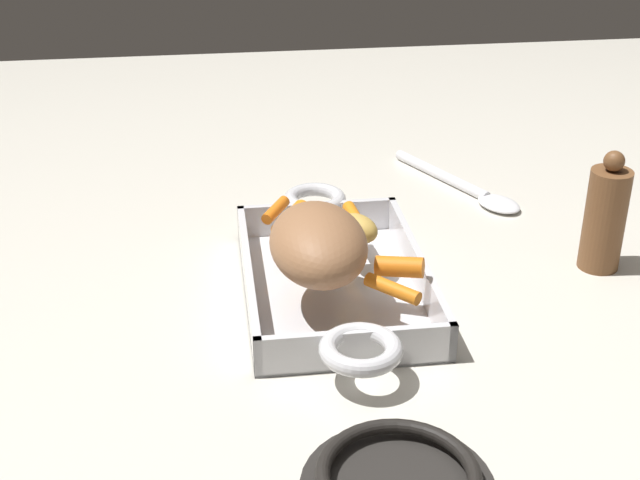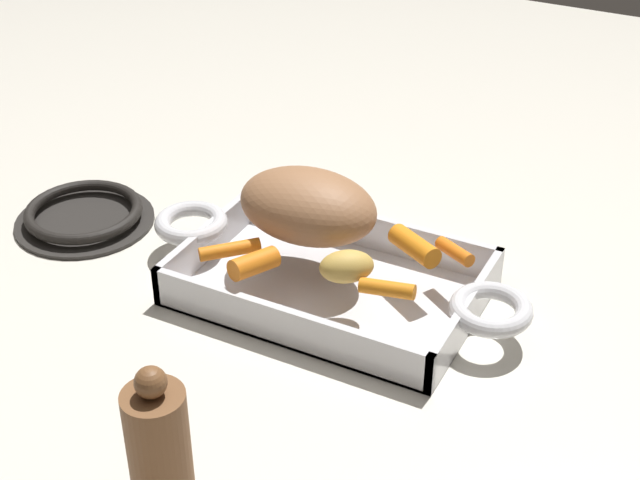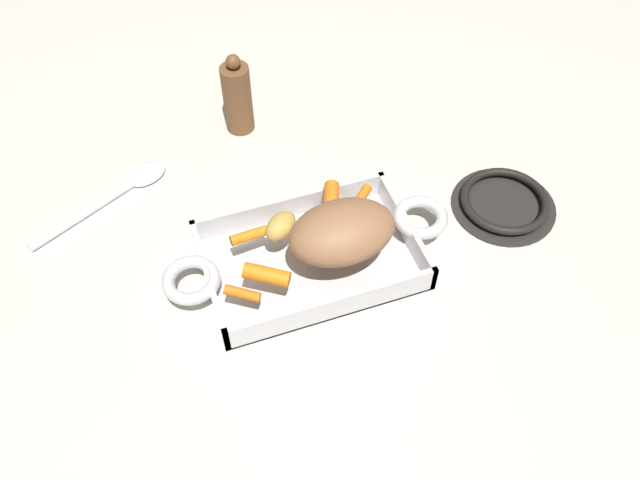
% 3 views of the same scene
% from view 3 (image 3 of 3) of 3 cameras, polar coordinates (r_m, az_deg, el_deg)
% --- Properties ---
extents(ground_plane, '(2.05, 2.05, 0.00)m').
position_cam_3_polar(ground_plane, '(0.97, -0.83, -2.05)').
color(ground_plane, silver).
extents(roasting_dish, '(0.43, 0.20, 0.05)m').
position_cam_3_polar(roasting_dish, '(0.96, -0.84, -1.39)').
color(roasting_dish, silver).
rests_on(roasting_dish, ground_plane).
extents(pork_roast, '(0.15, 0.11, 0.07)m').
position_cam_3_polar(pork_roast, '(0.90, 1.92, 0.70)').
color(pork_roast, '#9B6945').
rests_on(pork_roast, roasting_dish).
extents(baby_carrot_short, '(0.07, 0.05, 0.03)m').
position_cam_3_polar(baby_carrot_short, '(0.89, -4.61, -3.02)').
color(baby_carrot_short, orange).
rests_on(baby_carrot_short, roasting_dish).
extents(baby_carrot_southwest, '(0.05, 0.04, 0.02)m').
position_cam_3_polar(baby_carrot_southwest, '(0.88, -6.70, -4.59)').
color(baby_carrot_southwest, orange).
rests_on(baby_carrot_southwest, roasting_dish).
extents(baby_carrot_center_left, '(0.06, 0.02, 0.02)m').
position_cam_3_polar(baby_carrot_center_left, '(0.94, -6.13, 0.38)').
color(baby_carrot_center_left, orange).
rests_on(baby_carrot_center_left, roasting_dish).
extents(baby_carrot_northwest, '(0.04, 0.06, 0.03)m').
position_cam_3_polar(baby_carrot_northwest, '(0.98, 0.97, 3.62)').
color(baby_carrot_northwest, orange).
rests_on(baby_carrot_northwest, roasting_dish).
extents(baby_carrot_northeast, '(0.06, 0.05, 0.02)m').
position_cam_3_polar(baby_carrot_northeast, '(0.98, 3.37, 3.38)').
color(baby_carrot_northeast, orange).
rests_on(baby_carrot_northeast, roasting_dish).
extents(potato_golden_large, '(0.06, 0.06, 0.03)m').
position_cam_3_polar(potato_golden_large, '(0.94, -3.40, 1.21)').
color(potato_golden_large, gold).
rests_on(potato_golden_large, roasting_dish).
extents(stove_burner_rear, '(0.16, 0.16, 0.02)m').
position_cam_3_polar(stove_burner_rear, '(1.08, 15.57, 3.11)').
color(stove_burner_rear, '#282623').
rests_on(stove_burner_rear, ground_plane).
extents(serving_spoon, '(0.23, 0.14, 0.01)m').
position_cam_3_polar(serving_spoon, '(1.10, -17.27, 3.78)').
color(serving_spoon, white).
rests_on(serving_spoon, ground_plane).
extents(pepper_mill, '(0.05, 0.05, 0.15)m').
position_cam_3_polar(pepper_mill, '(1.14, -7.12, 12.09)').
color(pepper_mill, brown).
rests_on(pepper_mill, ground_plane).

